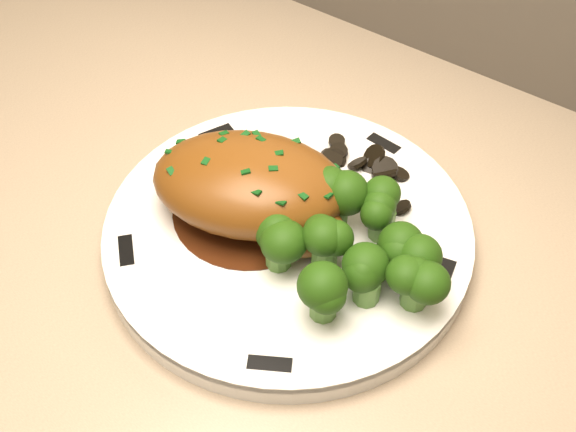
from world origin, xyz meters
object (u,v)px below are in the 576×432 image
Objects in this scene: counter at (191,414)px; plate at (288,233)px; chicken_breast at (255,189)px; broccoli_florets at (355,249)px.

plate is (0.15, 0.02, 0.45)m from counter.
plate is at bearing 6.42° from counter.
chicken_breast is at bearing -167.32° from plate.
counter is 16.14× the size of broccoli_florets.
broccoli_florets is at bearing -7.38° from plate.
chicken_breast reaches higher than broccoli_florets.
chicken_breast is 0.09m from broccoli_florets.
chicken_breast is 1.44× the size of broccoli_florets.
chicken_breast is at bearing 5.00° from counter.
plate is 2.27× the size of broccoli_florets.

